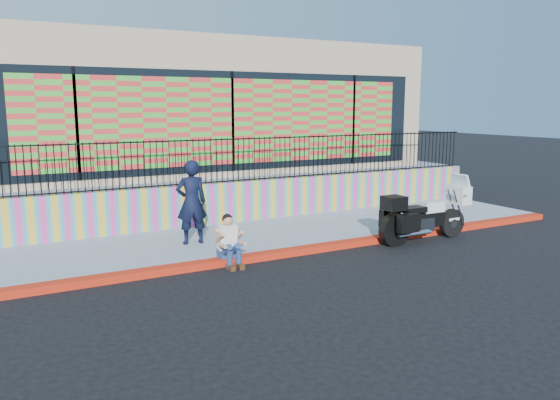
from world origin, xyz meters
TOP-DOWN VIEW (x-y plane):
  - ground at (0.00, 0.00)m, footprint 90.00×90.00m
  - red_curb at (0.00, 0.00)m, footprint 16.00×0.30m
  - sidewalk at (0.00, 1.65)m, footprint 16.00×3.00m
  - mural_wall at (0.00, 3.25)m, footprint 16.00×0.20m
  - metal_fence at (0.00, 3.25)m, footprint 15.80×0.04m
  - elevated_platform at (0.00, 8.35)m, footprint 16.00×10.00m
  - storefront_building at (0.00, 8.13)m, footprint 14.00×8.06m
  - police_motorcycle at (3.05, -0.43)m, footprint 2.58×0.85m
  - police_officer at (-2.19, 1.51)m, footprint 0.75×0.53m
  - seated_man at (-1.94, -0.13)m, footprint 0.54×0.71m

SIDE VIEW (x-z plane):
  - ground at x=0.00m, z-range 0.00..0.00m
  - red_curb at x=0.00m, z-range 0.00..0.15m
  - sidewalk at x=0.00m, z-range 0.00..0.15m
  - seated_man at x=-1.94m, z-range -0.08..0.98m
  - elevated_platform at x=0.00m, z-range 0.00..1.25m
  - police_motorcycle at x=3.05m, z-range -0.13..1.48m
  - mural_wall at x=0.00m, z-range 0.15..1.25m
  - police_officer at x=-2.19m, z-range 0.15..2.09m
  - metal_fence at x=0.00m, z-range 1.25..2.45m
  - storefront_building at x=0.00m, z-range 1.25..5.25m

